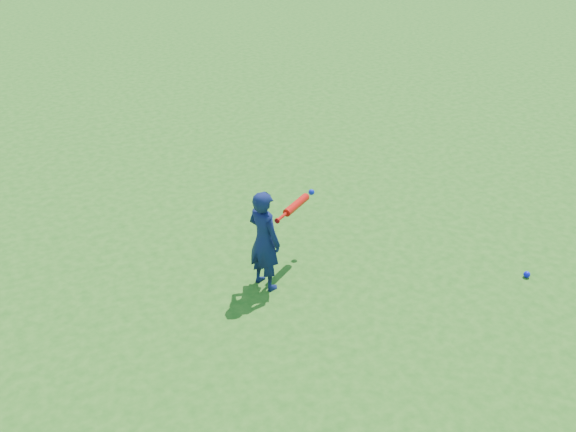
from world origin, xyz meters
The scene contains 4 objects.
ground centered at (0.00, 0.00, 0.00)m, with size 80.00×80.00×0.00m, color #245F16.
child centered at (-0.66, -0.18, 0.59)m, with size 0.43×0.28×1.17m, color #0F184A.
ground_ball_blue centered at (2.05, -1.38, 0.04)m, with size 0.08×0.08×0.08m, color #0D10E6.
bat_swing centered at (-0.11, 0.12, 0.75)m, with size 0.70×0.48×0.09m.
Camera 1 is at (-3.04, -5.48, 4.24)m, focal length 40.00 mm.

